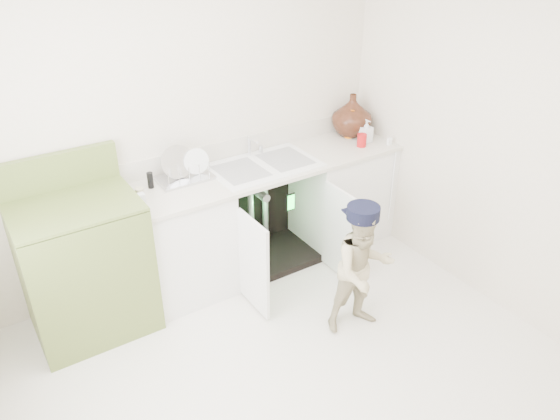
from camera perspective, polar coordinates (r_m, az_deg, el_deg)
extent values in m
plane|color=beige|center=(3.76, 0.99, -16.60)|extent=(3.50, 3.50, 0.00)
cube|color=beige|center=(4.20, -10.46, 8.65)|extent=(3.50, 2.50, 0.02)
cube|color=beige|center=(2.18, 24.88, -16.16)|extent=(3.50, 2.50, 0.02)
cube|color=beige|center=(4.14, 21.82, 6.68)|extent=(2.50, 3.00, 0.02)
cube|color=white|center=(4.24, -10.92, -3.69)|extent=(0.80, 0.60, 0.86)
cube|color=white|center=(4.94, 6.29, 1.81)|extent=(0.80, 0.60, 0.86)
cube|color=black|center=(4.74, -3.35, 0.64)|extent=(0.80, 0.06, 0.86)
cube|color=black|center=(4.75, -1.58, -4.92)|extent=(0.80, 0.60, 0.06)
cylinder|color=gray|center=(4.57, -3.05, -0.23)|extent=(0.05, 0.05, 0.70)
cylinder|color=gray|center=(4.63, -1.56, 0.23)|extent=(0.05, 0.05, 0.70)
cylinder|color=gray|center=(4.48, -2.01, 1.63)|extent=(0.07, 0.18, 0.07)
cube|color=white|center=(4.02, -2.77, -5.69)|extent=(0.03, 0.40, 0.76)
cube|color=white|center=(4.40, 6.24, -2.39)|extent=(0.02, 0.40, 0.76)
cube|color=beige|center=(4.32, -1.73, 4.48)|extent=(2.44, 0.64, 0.03)
cube|color=beige|center=(4.52, -3.68, 6.81)|extent=(2.44, 0.02, 0.15)
cube|color=white|center=(4.32, -1.73, 4.60)|extent=(0.85, 0.55, 0.02)
cube|color=gray|center=(4.22, -4.11, 4.08)|extent=(0.34, 0.40, 0.01)
cube|color=gray|center=(4.41, 0.55, 5.33)|extent=(0.34, 0.40, 0.01)
cylinder|color=silver|center=(4.45, -3.24, 6.70)|extent=(0.03, 0.03, 0.17)
cylinder|color=silver|center=(4.38, -2.87, 7.36)|extent=(0.02, 0.14, 0.02)
cylinder|color=silver|center=(4.52, -2.01, 6.42)|extent=(0.04, 0.04, 0.06)
cylinder|color=white|center=(4.89, 11.66, 2.59)|extent=(0.01, 0.01, 0.70)
cube|color=white|center=(4.79, 11.37, 7.06)|extent=(0.04, 0.02, 0.06)
cube|color=silver|center=(4.16, -9.95, 3.34)|extent=(0.41, 0.27, 0.02)
cylinder|color=silver|center=(4.13, -10.61, 4.20)|extent=(0.25, 0.09, 0.24)
cylinder|color=white|center=(4.17, -8.67, 4.47)|extent=(0.20, 0.05, 0.20)
cylinder|color=silver|center=(3.99, -11.56, 3.09)|extent=(0.01, 0.01, 0.12)
cylinder|color=silver|center=(4.02, -10.50, 3.38)|extent=(0.01, 0.01, 0.12)
cylinder|color=silver|center=(4.05, -9.45, 3.67)|extent=(0.01, 0.01, 0.12)
cylinder|color=silver|center=(4.07, -8.42, 3.95)|extent=(0.01, 0.01, 0.12)
cylinder|color=silver|center=(4.10, -7.40, 4.22)|extent=(0.01, 0.01, 0.12)
imported|color=#493014|center=(4.90, 7.53, 9.83)|extent=(0.35, 0.35, 0.37)
imported|color=orange|center=(4.86, 7.29, 8.98)|extent=(0.10, 0.10, 0.26)
imported|color=silver|center=(4.79, 9.00, 8.17)|extent=(0.09, 0.09, 0.20)
cylinder|color=#B70F13|center=(4.70, 8.54, 7.22)|extent=(0.08, 0.08, 0.11)
cylinder|color=red|center=(3.95, -16.99, 1.65)|extent=(0.05, 0.05, 0.10)
cylinder|color=tan|center=(3.93, -14.45, 1.67)|extent=(0.06, 0.06, 0.08)
cylinder|color=black|center=(4.05, -13.40, 3.04)|extent=(0.04, 0.04, 0.12)
cube|color=silver|center=(3.83, -14.30, 1.06)|extent=(0.05, 0.05, 0.09)
cube|color=olive|center=(4.04, -19.61, -5.83)|extent=(0.81, 0.65, 0.98)
cube|color=olive|center=(3.79, -20.88, 0.46)|extent=(0.81, 0.65, 0.02)
cube|color=olive|center=(3.98, -22.23, 3.79)|extent=(0.81, 0.06, 0.26)
cylinder|color=black|center=(3.62, -23.28, -1.52)|extent=(0.18, 0.18, 0.02)
cylinder|color=silver|center=(3.62, -23.31, -1.36)|extent=(0.21, 0.21, 0.01)
cylinder|color=black|center=(3.91, -24.27, 0.53)|extent=(0.18, 0.18, 0.02)
cylinder|color=silver|center=(3.90, -24.31, 0.68)|extent=(0.21, 0.21, 0.01)
cylinder|color=black|center=(3.69, -17.24, 0.19)|extent=(0.18, 0.18, 0.02)
cylinder|color=silver|center=(3.68, -17.27, 0.35)|extent=(0.21, 0.21, 0.01)
cylinder|color=black|center=(3.96, -18.65, 2.08)|extent=(0.18, 0.18, 0.02)
cylinder|color=silver|center=(3.96, -18.67, 2.24)|extent=(0.21, 0.21, 0.01)
imported|color=#BFB289|center=(3.85, 8.65, -6.22)|extent=(0.53, 0.45, 0.97)
cylinder|color=black|center=(3.61, 9.19, -0.33)|extent=(0.26, 0.26, 0.09)
cube|color=black|center=(3.70, 8.37, -0.08)|extent=(0.18, 0.12, 0.01)
cube|color=black|center=(4.16, 1.11, 0.85)|extent=(0.07, 0.01, 0.14)
cube|color=#26F23F|center=(4.15, 1.17, 0.81)|extent=(0.06, 0.00, 0.12)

